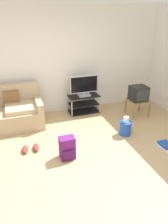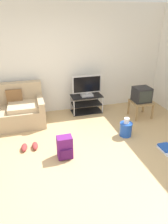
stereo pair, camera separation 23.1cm
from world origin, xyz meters
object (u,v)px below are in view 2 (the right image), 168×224
Objects in this scene: flat_tv at (87,86)px; backpack at (65,147)px; cleaning_bucket at (126,128)px; sneakers_pair at (30,147)px; tv_stand at (86,104)px; side_table at (141,104)px; couch at (3,112)px; crt_tv at (142,94)px.

backpack is (-0.94, -1.79, -0.52)m from flat_tv.
backpack reaches higher than cleaning_bucket.
backpack reaches higher than sneakers_pair.
tv_stand is at bearing 108.57° from cleaning_bucket.
sneakers_pair is at bearing -166.07° from side_table.
sneakers_pair is (0.54, -1.19, -0.30)m from couch.
flat_tv is 1.76× the size of backpack.
crt_tv is 2.96m from sneakers_pair.
crt_tv is (1.25, -0.62, -0.14)m from flat_tv.
crt_tv is (1.25, -0.64, 0.37)m from tv_stand.
side_table is 1.45× the size of sneakers_pair.
flat_tv is at bearing 3.94° from couch.
crt_tv is 0.95× the size of cleaning_bucket.
sneakers_pair is (-1.57, -1.35, -0.19)m from tv_stand.
crt_tv is at bearing -26.24° from flat_tv.
flat_tv is 1.54× the size of side_table.
cleaning_bucket reaches higher than side_table.
tv_stand reaches higher than backpack.
tv_stand is 1.45m from crt_tv.
couch is 5.61× the size of sneakers_pair.
side_table is at bearing 8.24° from backpack.
cleaning_bucket reaches higher than sneakers_pair.
sneakers_pair is at bearing -65.67° from couch.
sneakers_pair is (-2.82, -0.72, -0.56)m from crt_tv.
flat_tv is 2.17m from sneakers_pair.
flat_tv reaches higher than crt_tv.
crt_tv is (0.00, 0.02, 0.25)m from side_table.
side_table is 1.14× the size of backpack.
crt_tv is 1.18m from cleaning_bucket.
side_table is at bearing 13.93° from sneakers_pair.
crt_tv reaches higher than backpack.
cleaning_bucket is at bearing -71.43° from tv_stand.
flat_tv is 1.40m from crt_tv.
flat_tv is at bearing 108.84° from cleaning_bucket.
couch is 4.51× the size of cleaning_bucket.
crt_tv is 0.93× the size of backpack.
flat_tv is (2.10, 0.15, 0.40)m from couch.
backpack is at bearing -152.24° from side_table.
tv_stand is (2.10, 0.17, -0.11)m from couch.
backpack is (-2.19, -1.16, -0.14)m from side_table.
tv_stand is 1.06× the size of flat_tv.
crt_tv is at bearing 90.00° from side_table.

